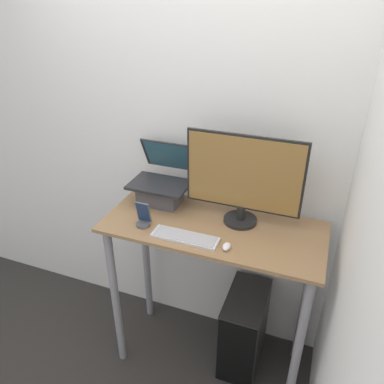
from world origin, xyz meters
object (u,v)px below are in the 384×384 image
object	(u,v)px
mouse	(227,247)
computer_tower	(244,329)
monitor	(243,180)
keyboard	(185,237)
cell_phone	(143,218)
laptop	(161,187)

from	to	relation	value
mouse	computer_tower	size ratio (longest dim) A/B	0.11
monitor	keyboard	size ratio (longest dim) A/B	1.77
cell_phone	computer_tower	size ratio (longest dim) A/B	0.26
computer_tower	keyboard	bearing A→B (deg)	-142.63
monitor	mouse	world-z (taller)	monitor
monitor	computer_tower	distance (m)	1.03
laptop	mouse	distance (m)	0.58
cell_phone	keyboard	bearing A→B (deg)	-7.74
computer_tower	monitor	bearing A→B (deg)	164.32
keyboard	computer_tower	xyz separation A→B (m)	(0.30, 0.23, -0.78)
cell_phone	monitor	bearing A→B (deg)	24.81
laptop	keyboard	xyz separation A→B (m)	(0.27, -0.30, -0.09)
laptop	keyboard	world-z (taller)	laptop
monitor	computer_tower	size ratio (longest dim) A/B	1.14
computer_tower	mouse	bearing A→B (deg)	-109.04
computer_tower	cell_phone	bearing A→B (deg)	-160.48
mouse	computer_tower	world-z (taller)	mouse
cell_phone	mouse	bearing A→B (deg)	-5.12
monitor	computer_tower	world-z (taller)	monitor
keyboard	mouse	size ratio (longest dim) A/B	5.65
cell_phone	computer_tower	distance (m)	1.01
laptop	mouse	bearing A→B (deg)	-32.67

